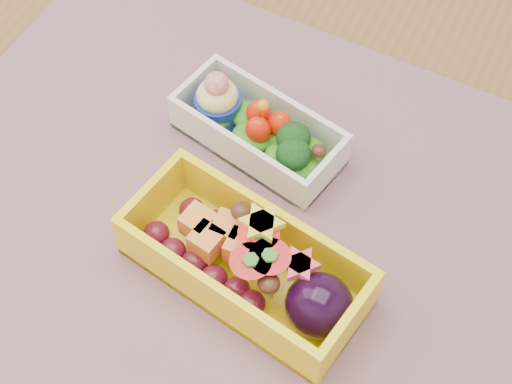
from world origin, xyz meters
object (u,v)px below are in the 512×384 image
at_px(placemat, 245,219).
at_px(bento_yellow, 250,264).
at_px(bento_white, 258,130).
at_px(table, 255,246).

distance_m(placemat, bento_yellow, 0.06).
relative_size(placemat, bento_white, 3.65).
relative_size(table, placemat, 2.09).
bearing_deg(bento_white, table, -54.36).
bearing_deg(bento_yellow, bento_white, 123.45).
bearing_deg(placemat, table, 100.83).
distance_m(table, bento_white, 0.13).
height_order(placemat, bento_yellow, bento_yellow).
relative_size(placemat, bento_yellow, 2.86).
bearing_deg(placemat, bento_yellow, -60.61).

